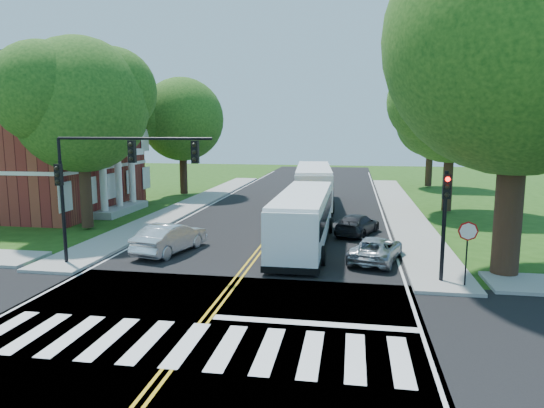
% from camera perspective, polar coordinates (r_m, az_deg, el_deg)
% --- Properties ---
extents(ground, '(140.00, 140.00, 0.00)m').
position_cam_1_polar(ground, '(15.18, -9.36, -15.21)').
color(ground, '#1E4511').
rests_on(ground, ground).
extents(road, '(14.00, 96.00, 0.01)m').
position_cam_1_polar(road, '(32.03, 1.07, -2.23)').
color(road, black).
rests_on(road, ground).
extents(cross_road, '(60.00, 12.00, 0.01)m').
position_cam_1_polar(cross_road, '(15.18, -9.36, -15.19)').
color(cross_road, black).
rests_on(cross_road, ground).
extents(center_line, '(0.36, 70.00, 0.01)m').
position_cam_1_polar(center_line, '(35.92, 2.01, -1.01)').
color(center_line, gold).
rests_on(center_line, road).
extents(edge_line_w, '(0.12, 70.00, 0.01)m').
position_cam_1_polar(edge_line_w, '(37.41, -8.37, -0.71)').
color(edge_line_w, silver).
rests_on(edge_line_w, road).
extents(edge_line_e, '(0.12, 70.00, 0.01)m').
position_cam_1_polar(edge_line_e, '(35.69, 12.90, -1.29)').
color(edge_line_e, silver).
rests_on(edge_line_e, road).
extents(crosswalk, '(12.60, 3.00, 0.01)m').
position_cam_1_polar(crosswalk, '(14.75, -10.01, -15.91)').
color(crosswalk, silver).
rests_on(crosswalk, road).
extents(stop_bar, '(6.60, 0.40, 0.01)m').
position_cam_1_polar(stop_bar, '(15.96, 4.94, -13.83)').
color(stop_bar, silver).
rests_on(stop_bar, road).
extents(sidewalk_nw, '(2.60, 40.00, 0.15)m').
position_cam_1_polar(sidewalk_nw, '(40.68, -9.09, 0.13)').
color(sidewalk_nw, gray).
rests_on(sidewalk_nw, ground).
extents(sidewalk_ne, '(2.60, 40.00, 0.15)m').
position_cam_1_polar(sidewalk_ne, '(38.75, 14.87, -0.49)').
color(sidewalk_ne, gray).
rests_on(sidewalk_ne, ground).
extents(tree_ne_big, '(10.80, 10.80, 14.91)m').
position_cam_1_polar(tree_ne_big, '(22.31, 27.30, 16.83)').
color(tree_ne_big, '#2F1F13').
rests_on(tree_ne_big, ground).
extents(tree_west_near, '(8.00, 8.00, 11.40)m').
position_cam_1_polar(tree_west_near, '(31.55, -21.59, 10.72)').
color(tree_west_near, '#2F1F13').
rests_on(tree_west_near, ground).
extents(tree_west_far, '(7.60, 7.60, 10.67)m').
position_cam_1_polar(tree_west_far, '(45.84, -10.54, 9.74)').
color(tree_west_far, '#2F1F13').
rests_on(tree_west_far, ground).
extents(tree_east_mid, '(8.40, 8.40, 11.93)m').
position_cam_1_polar(tree_east_mid, '(37.76, 20.41, 10.88)').
color(tree_east_mid, '#2F1F13').
rests_on(tree_east_mid, ground).
extents(tree_east_far, '(7.20, 7.20, 10.34)m').
position_cam_1_polar(tree_east_far, '(53.68, 18.22, 9.16)').
color(tree_east_far, '#2F1F13').
rests_on(tree_east_far, ground).
extents(signal_nw, '(7.15, 0.46, 5.66)m').
position_cam_1_polar(signal_nw, '(22.22, -18.66, 3.79)').
color(signal_nw, black).
rests_on(signal_nw, ground).
extents(signal_ne, '(0.30, 0.46, 4.40)m').
position_cam_1_polar(signal_ne, '(20.11, 19.68, -0.82)').
color(signal_ne, black).
rests_on(signal_ne, ground).
extents(stop_sign, '(0.76, 0.08, 2.53)m').
position_cam_1_polar(stop_sign, '(20.00, 22.03, -3.72)').
color(stop_sign, black).
rests_on(stop_sign, ground).
extents(bus_lead, '(2.74, 11.18, 2.89)m').
position_cam_1_polar(bus_lead, '(25.39, 3.72, -1.67)').
color(bus_lead, white).
rests_on(bus_lead, road).
extents(bus_follow, '(3.74, 12.50, 3.19)m').
position_cam_1_polar(bus_follow, '(39.03, 4.90, 2.24)').
color(bus_follow, white).
rests_on(bus_follow, road).
extents(hatchback, '(2.60, 4.80, 1.50)m').
position_cam_1_polar(hatchback, '(24.80, -11.87, -3.92)').
color(hatchback, silver).
rests_on(hatchback, road).
extents(suv, '(2.93, 4.54, 1.16)m').
position_cam_1_polar(suv, '(23.25, 12.13, -5.20)').
color(suv, '#AAACB1').
rests_on(suv, road).
extents(dark_sedan, '(2.99, 4.47, 1.20)m').
position_cam_1_polar(dark_sedan, '(28.84, 9.99, -2.38)').
color(dark_sedan, black).
rests_on(dark_sedan, road).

